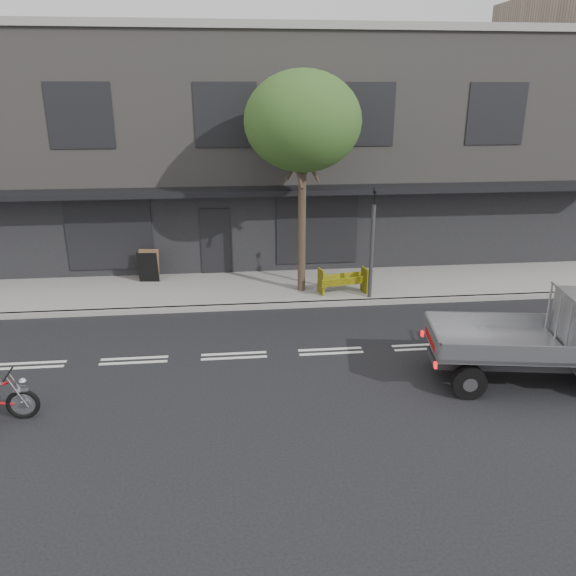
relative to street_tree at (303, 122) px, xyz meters
The scene contains 8 objects.
ground 7.09m from the street_tree, 117.65° to the right, with size 80.00×80.00×0.00m, color black.
sidewalk 5.67m from the street_tree, 167.20° to the left, with size 32.00×3.20×0.15m, color gray.
kerb 5.75m from the street_tree, 153.43° to the right, with size 32.00×0.20×0.15m, color gray.
building_main 7.54m from the street_tree, 107.22° to the left, with size 26.00×10.00×8.00m, color slate.
street_tree is the anchor object (origin of this frame).
traffic_light_pole 4.23m from the street_tree, 23.03° to the right, with size 0.12×0.12×3.50m.
construction_barrier 4.92m from the street_tree, 26.39° to the right, with size 1.48×0.59×0.83m, color #D9CD0B, non-canonical shape.
sandwich_board 6.85m from the street_tree, 165.63° to the left, with size 0.65×0.43×1.03m, color black, non-canonical shape.
Camera 1 is at (0.01, -12.46, 6.13)m, focal length 35.00 mm.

